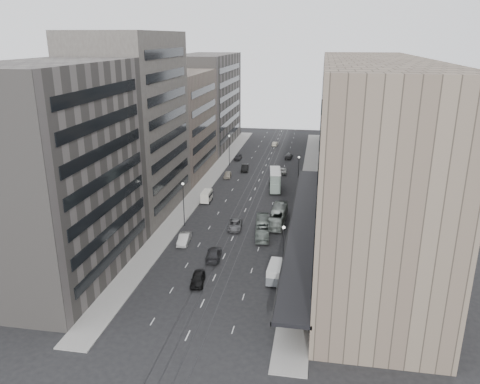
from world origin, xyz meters
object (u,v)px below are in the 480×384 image
Objects in this scene: sedan_0 at (198,279)px; bus_far at (278,216)px; panel_van at (207,196)px; vw_microbus at (276,272)px; sedan_2 at (235,225)px; bus_near at (262,228)px; sedan_1 at (184,239)px; double_decker at (275,180)px; pedestrian at (287,302)px.

bus_far is at bearing 62.34° from sedan_0.
bus_far is 18.36m from panel_van.
sedan_2 is (-9.13, 17.77, -0.73)m from vw_microbus.
vw_microbus is at bearing -68.28° from sedan_2.
bus_near is 13.76m from sedan_1.
double_decker is at bearing 74.34° from sedan_0.
bus_near is 23.59m from pedestrian.
double_decker is 16.95m from panel_van.
double_decker is 1.65× the size of sedan_2.
bus_near is 5.64m from sedan_2.
bus_near is at bearing 70.93° from bus_far.
sedan_0 is at bearing 63.14° from bus_near.
vw_microbus reaches higher than sedan_2.
sedan_1 is at bearing 39.74° from bus_far.
panel_van reaches higher than pedestrian.
bus_far is 18.64m from sedan_1.
double_decker is 1.80× the size of sedan_1.
bus_near reaches higher than sedan_1.
sedan_1 is at bearing 17.95° from bus_near.
double_decker is at bearing -95.85° from bus_near.
vw_microbus is 2.59× the size of pedestrian.
sedan_1 is at bearing -138.76° from sedan_2.
sedan_0 is (6.87, -33.49, -0.57)m from panel_van.
bus_near is at bearing -26.03° from sedan_2.
vw_microbus reaches higher than panel_van.
double_decker is 1.75× the size of vw_microbus.
sedan_1 is at bearing -117.96° from double_decker.
sedan_1 reaches higher than sedan_2.
vw_microbus is at bearing 96.24° from bus_far.
sedan_0 is (-6.43, -43.93, -1.71)m from double_decker.
sedan_2 is at bearing 78.36° from sedan_0.
bus_far is at bearing -117.48° from bus_near.
double_decker is at bearing 72.77° from sedan_2.
vw_microbus is 19.24m from sedan_1.
vw_microbus is 11.03m from sedan_0.
panel_van is at bearing 94.27° from sedan_0.
panel_van is 0.81× the size of sedan_1.
bus_far is at bearing 33.47° from sedan_1.
bus_far reaches higher than bus_near.
sedan_2 is (-7.43, -3.78, -0.75)m from bus_far.
panel_van is (-15.85, 9.27, -0.13)m from bus_far.
sedan_2 is at bearing -108.46° from double_decker.
sedan_0 is 0.94× the size of sedan_1.
sedan_1 is at bearing 106.77° from sedan_0.
pedestrian is at bearing -62.54° from panel_van.
pedestrian reaches higher than sedan_1.
sedan_0 is at bearing -105.03° from double_decker.
pedestrian is (5.97, -22.82, -0.24)m from bus_near.
sedan_1 is (-14.68, -11.47, -0.69)m from bus_far.
pedestrian is at bearing 98.00° from bus_near.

